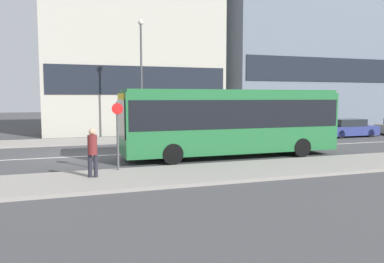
# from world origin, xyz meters

# --- Properties ---
(ground_plane) EXTENTS (120.00, 120.00, 0.00)m
(ground_plane) POSITION_xyz_m (0.00, 0.00, 0.00)
(ground_plane) COLOR #444447
(sidewalk_near) EXTENTS (44.00, 3.50, 0.13)m
(sidewalk_near) POSITION_xyz_m (0.00, -6.25, 0.07)
(sidewalk_near) COLOR gray
(sidewalk_near) RESTS_ON ground_plane
(sidewalk_far) EXTENTS (44.00, 3.50, 0.13)m
(sidewalk_far) POSITION_xyz_m (0.00, 6.25, 0.07)
(sidewalk_far) COLOR gray
(sidewalk_far) RESTS_ON ground_plane
(lane_centerline) EXTENTS (41.80, 0.16, 0.01)m
(lane_centerline) POSITION_xyz_m (0.00, 0.00, 0.00)
(lane_centerline) COLOR silver
(lane_centerline) RESTS_ON ground_plane
(apartment_block_left_tower) EXTENTS (14.63, 4.70, 15.75)m
(apartment_block_left_tower) POSITION_xyz_m (4.86, 11.81, 7.87)
(apartment_block_left_tower) COLOR #B7B2A3
(apartment_block_left_tower) RESTS_ON ground_plane
(apartment_block_right_tower) EXTENTS (16.53, 5.98, 20.20)m
(apartment_block_right_tower) POSITION_xyz_m (21.97, 12.45, 10.09)
(apartment_block_right_tower) COLOR slate
(apartment_block_right_tower) RESTS_ON ground_plane
(city_bus) EXTENTS (11.00, 2.65, 3.40)m
(city_bus) POSITION_xyz_m (7.19, -2.50, 1.95)
(city_bus) COLOR #236B38
(city_bus) RESTS_ON ground_plane
(parked_car_0) EXTENTS (4.02, 1.75, 1.31)m
(parked_car_0) POSITION_xyz_m (14.42, 3.55, 0.62)
(parked_car_0) COLOR silver
(parked_car_0) RESTS_ON ground_plane
(parked_car_1) EXTENTS (4.39, 1.81, 1.36)m
(parked_car_1) POSITION_xyz_m (19.71, 3.44, 0.64)
(parked_car_1) COLOR navy
(parked_car_1) RESTS_ON ground_plane
(pedestrian_near_stop) EXTENTS (0.34, 0.34, 1.78)m
(pedestrian_near_stop) POSITION_xyz_m (0.18, -5.91, 1.15)
(pedestrian_near_stop) COLOR #23232D
(pedestrian_near_stop) RESTS_ON sidewalk_near
(bus_stop_sign) EXTENTS (0.44, 0.12, 2.72)m
(bus_stop_sign) POSITION_xyz_m (1.23, -4.87, 1.72)
(bus_stop_sign) COLOR #4C4C51
(bus_stop_sign) RESTS_ON sidewalk_near
(street_lamp) EXTENTS (0.36, 0.36, 8.05)m
(street_lamp) POSITION_xyz_m (4.20, 5.55, 4.95)
(street_lamp) COLOR #4C4C51
(street_lamp) RESTS_ON sidewalk_far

